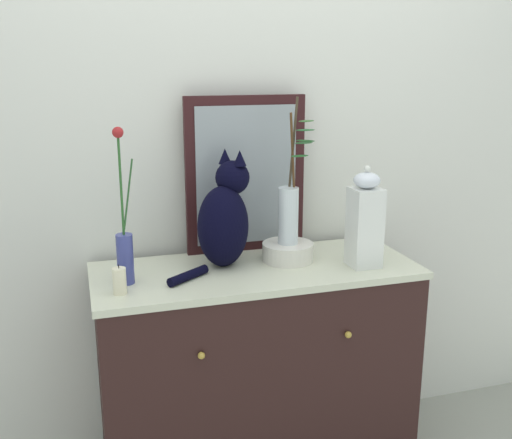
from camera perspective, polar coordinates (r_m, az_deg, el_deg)
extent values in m
cube|color=silver|center=(2.37, -2.24, 7.86)|extent=(4.40, 0.08, 2.60)
cube|color=black|center=(2.36, 0.00, -14.84)|extent=(1.15, 0.47, 0.84)
cube|color=beige|center=(2.18, 0.00, -4.90)|extent=(1.17, 0.48, 0.02)
sphere|color=#B79338|center=(1.97, -5.24, -12.81)|extent=(0.02, 0.02, 0.02)
sphere|color=#B79338|center=(2.12, 8.80, -10.82)|extent=(0.02, 0.02, 0.02)
cube|color=black|center=(2.30, -1.00, 4.29)|extent=(0.47, 0.03, 0.60)
cube|color=gray|center=(2.29, -0.89, 4.23)|extent=(0.39, 0.01, 0.53)
ellipsoid|color=black|center=(2.15, -3.16, -0.67)|extent=(0.26, 0.26, 0.30)
sphere|color=black|center=(2.15, -2.26, 4.02)|extent=(0.12, 0.12, 0.12)
cone|color=black|center=(2.16, -2.99, 6.07)|extent=(0.05, 0.05, 0.06)
cone|color=black|center=(2.12, -1.56, 5.90)|extent=(0.05, 0.05, 0.06)
cylinder|color=black|center=(2.06, -6.50, -5.35)|extent=(0.16, 0.13, 0.03)
cylinder|color=#383F86|center=(2.04, -12.38, -3.71)|extent=(0.06, 0.06, 0.17)
cylinder|color=#295A26|center=(1.98, -12.77, 3.02)|extent=(0.01, 0.01, 0.32)
sphere|color=maroon|center=(1.95, -13.06, 8.11)|extent=(0.04, 0.04, 0.04)
cylinder|color=#285227|center=(1.99, -12.14, 2.12)|extent=(0.05, 0.01, 0.25)
cylinder|color=silver|center=(2.24, 3.05, -3.09)|extent=(0.19, 0.19, 0.07)
cylinder|color=silver|center=(2.20, 3.10, 0.36)|extent=(0.07, 0.07, 0.21)
cylinder|color=#443828|center=(2.17, 3.49, 6.24)|extent=(0.02, 0.05, 0.41)
ellipsoid|color=#2B632D|center=(2.17, 4.74, 7.50)|extent=(0.08, 0.07, 0.01)
ellipsoid|color=#33602B|center=(2.18, 4.83, 9.35)|extent=(0.08, 0.06, 0.01)
cylinder|color=#4D321A|center=(2.16, 3.55, 5.50)|extent=(0.05, 0.05, 0.36)
ellipsoid|color=#225A27|center=(2.12, 4.19, 6.07)|extent=(0.08, 0.05, 0.01)
ellipsoid|color=#255028|center=(2.13, 4.58, 7.31)|extent=(0.07, 0.05, 0.01)
ellipsoid|color=#205429|center=(2.13, 4.70, 8.53)|extent=(0.07, 0.04, 0.01)
cube|color=white|center=(2.19, 10.33, -0.75)|extent=(0.11, 0.11, 0.29)
ellipsoid|color=silver|center=(2.15, 10.54, 3.71)|extent=(0.10, 0.10, 0.06)
sphere|color=silver|center=(2.14, 10.59, 4.77)|extent=(0.02, 0.02, 0.02)
cylinder|color=beige|center=(1.97, -12.90, -5.74)|extent=(0.04, 0.04, 0.09)
cylinder|color=black|center=(1.95, -12.99, -4.39)|extent=(0.00, 0.00, 0.01)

